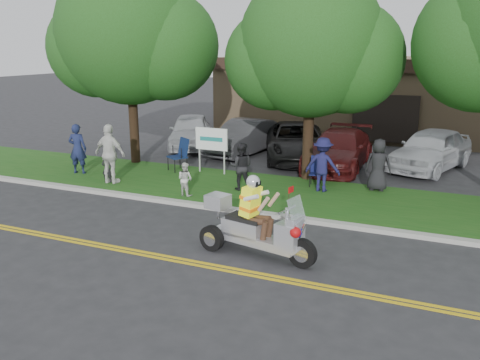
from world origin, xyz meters
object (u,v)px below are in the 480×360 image
at_px(trike_scooter, 254,227).
at_px(parked_car_far_right, 431,149).
at_px(parked_car_right, 339,150).
at_px(spectator_adult_left, 78,149).
at_px(parked_car_mid, 296,142).
at_px(spectator_adult_mid, 241,166).
at_px(parked_car_left, 245,137).
at_px(lawn_chair_a, 180,152).
at_px(spectator_adult_right, 110,154).
at_px(lawn_chair_b, 318,169).
at_px(parked_car_far_left, 191,131).

distance_m(trike_scooter, parked_car_far_right, 10.73).
xyz_separation_m(parked_car_right, parked_car_far_right, (3.25, 1.21, 0.06)).
distance_m(spectator_adult_left, parked_car_right, 9.71).
bearing_deg(parked_car_mid, spectator_adult_mid, -114.00).
bearing_deg(parked_car_left, parked_car_right, -4.96).
distance_m(trike_scooter, parked_car_mid, 10.16).
height_order(lawn_chair_a, parked_car_right, parked_car_right).
distance_m(lawn_chair_a, spectator_adult_left, 3.68).
xyz_separation_m(spectator_adult_right, parked_car_left, (2.07, 6.60, -0.36)).
bearing_deg(lawn_chair_b, parked_car_far_left, 138.75).
relative_size(spectator_adult_right, parked_car_far_right, 0.43).
distance_m(lawn_chair_a, lawn_chair_b, 5.23).
bearing_deg(parked_car_mid, trike_scooter, -100.47).
height_order(spectator_adult_left, spectator_adult_right, spectator_adult_right).
xyz_separation_m(parked_car_far_left, parked_car_right, (7.24, -1.41, -0.04)).
relative_size(spectator_adult_left, parked_car_far_left, 0.40).
bearing_deg(parked_car_right, lawn_chair_a, -150.51).
height_order(lawn_chair_a, spectator_adult_mid, spectator_adult_mid).
bearing_deg(trike_scooter, lawn_chair_a, 143.64).
bearing_deg(spectator_adult_left, trike_scooter, 138.74).
bearing_deg(spectator_adult_right, parked_car_far_right, -143.39).
xyz_separation_m(lawn_chair_a, lawn_chair_b, (5.23, -0.05, -0.13)).
relative_size(parked_car_far_left, parked_car_far_right, 0.98).
xyz_separation_m(spectator_adult_right, parked_car_mid, (4.46, 6.45, -0.35)).
distance_m(trike_scooter, spectator_adult_right, 7.46).
height_order(trike_scooter, spectator_adult_mid, trike_scooter).
bearing_deg(lawn_chair_a, spectator_adult_left, -116.99).
bearing_deg(spectator_adult_right, spectator_adult_left, -17.26).
xyz_separation_m(lawn_chair_b, spectator_adult_left, (-8.39, -1.82, 0.36)).
height_order(spectator_adult_mid, parked_car_mid, spectator_adult_mid).
bearing_deg(spectator_adult_mid, parked_car_mid, -107.70).
height_order(spectator_adult_mid, parked_car_far_left, spectator_adult_mid).
relative_size(lawn_chair_a, lawn_chair_b, 1.24).
bearing_deg(lawn_chair_a, parked_car_left, 110.50).
bearing_deg(parked_car_left, spectator_adult_right, -99.22).
bearing_deg(lawn_chair_a, parked_car_right, 62.65).
bearing_deg(trike_scooter, parked_car_right, 102.89).
xyz_separation_m(lawn_chair_b, spectator_adult_mid, (-2.13, -1.47, 0.22)).
height_order(parked_car_far_left, parked_car_right, parked_car_far_left).
bearing_deg(parked_car_far_left, spectator_adult_left, -125.14).
bearing_deg(parked_car_left, lawn_chair_b, -34.96).
bearing_deg(spectator_adult_left, parked_car_right, -164.96).
relative_size(lawn_chair_a, spectator_adult_mid, 0.79).
bearing_deg(lawn_chair_b, lawn_chair_a, 170.01).
distance_m(trike_scooter, spectator_adult_mid, 5.04).
bearing_deg(parked_car_far_right, parked_car_far_left, -162.79).
relative_size(trike_scooter, parked_car_far_right, 0.61).
distance_m(spectator_adult_mid, parked_car_mid, 5.44).
xyz_separation_m(parked_car_left, parked_car_right, (4.36, -1.02, -0.02)).
height_order(trike_scooter, parked_car_far_right, trike_scooter).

